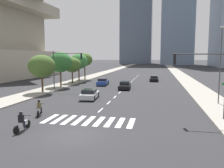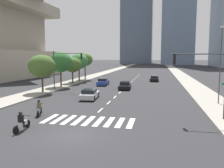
{
  "view_description": "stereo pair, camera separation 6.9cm",
  "coord_description": "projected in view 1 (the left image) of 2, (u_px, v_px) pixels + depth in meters",
  "views": [
    {
      "loc": [
        5.66,
        -14.6,
        5.4
      ],
      "look_at": [
        0.0,
        13.76,
        2.0
      ],
      "focal_mm": 36.98,
      "sensor_mm": 36.0,
      "label": 1
    },
    {
      "loc": [
        5.73,
        -14.59,
        5.4
      ],
      "look_at": [
        0.0,
        13.76,
        2.0
      ],
      "focal_mm": 36.98,
      "sensor_mm": 36.0,
      "label": 2
    }
  ],
  "objects": [
    {
      "name": "motorcycle_trailing",
      "position": [
        22.0,
        123.0,
        16.87
      ],
      "size": [
        0.7,
        2.11,
        1.49
      ],
      "rotation": [
        0.0,
        0.0,
        1.59
      ],
      "color": "black",
      "rests_on": "ground"
    },
    {
      "name": "street_lamp_east",
      "position": [
        221.0,
        60.0,
        25.64
      ],
      "size": [
        0.5,
        0.24,
        8.62
      ],
      "color": "#3F3F42",
      "rests_on": "sidewalk_east"
    },
    {
      "name": "sedan_silver_3",
      "position": [
        90.0,
        94.0,
        29.87
      ],
      "size": [
        2.22,
        4.4,
        1.26
      ],
      "rotation": [
        0.0,
        0.0,
        1.65
      ],
      "color": "#B7BABF",
      "rests_on": "ground"
    },
    {
      "name": "street_tree_third",
      "position": [
        72.0,
        65.0,
        46.55
      ],
      "size": [
        3.59,
        3.59,
        5.19
      ],
      "color": "#4C3823",
      "rests_on": "sidewalk_west"
    },
    {
      "name": "ground_plane",
      "position": [
        73.0,
        135.0,
        15.96
      ],
      "size": [
        800.0,
        800.0,
        0.0
      ],
      "primitive_type": "plane",
      "color": "#28282B"
    },
    {
      "name": "traffic_signal_far",
      "position": [
        64.0,
        63.0,
        36.98
      ],
      "size": [
        5.28,
        0.28,
        6.21
      ],
      "color": "#333335",
      "rests_on": "sidewalk_west"
    },
    {
      "name": "sidewalk_west",
      "position": [
        70.0,
        83.0,
        47.53
      ],
      "size": [
        4.0,
        260.0,
        0.15
      ],
      "primitive_type": "cube",
      "color": "gray",
      "rests_on": "ground"
    },
    {
      "name": "street_tree_nearest",
      "position": [
        42.0,
        66.0,
        34.39
      ],
      "size": [
        4.0,
        4.0,
        5.58
      ],
      "color": "#4C3823",
      "rests_on": "sidewalk_west"
    },
    {
      "name": "motorcycle_lead",
      "position": [
        39.0,
        109.0,
        21.4
      ],
      "size": [
        1.0,
        2.09,
        1.49
      ],
      "rotation": [
        0.0,
        0.0,
        1.91
      ],
      "color": "black",
      "rests_on": "ground"
    },
    {
      "name": "sedan_blue_0",
      "position": [
        103.0,
        82.0,
        44.33
      ],
      "size": [
        2.0,
        4.65,
        1.36
      ],
      "rotation": [
        0.0,
        0.0,
        1.63
      ],
      "color": "navy",
      "rests_on": "ground"
    },
    {
      "name": "sedan_black_1",
      "position": [
        125.0,
        86.0,
        39.09
      ],
      "size": [
        2.07,
        4.79,
        1.23
      ],
      "rotation": [
        0.0,
        0.0,
        -1.51
      ],
      "color": "black",
      "rests_on": "ground"
    },
    {
      "name": "sidewalk_east",
      "position": [
        193.0,
        86.0,
        42.8
      ],
      "size": [
        4.0,
        260.0,
        0.15
      ],
      "primitive_type": "cube",
      "color": "gray",
      "rests_on": "ground"
    },
    {
      "name": "street_tree_fifth",
      "position": [
        85.0,
        60.0,
        54.42
      ],
      "size": [
        3.63,
        3.63,
        6.16
      ],
      "color": "#4C3823",
      "rests_on": "sidewalk_west"
    },
    {
      "name": "traffic_signal_near",
      "position": [
        205.0,
        71.0,
        19.52
      ],
      "size": [
        4.77,
        0.28,
        5.89
      ],
      "rotation": [
        0.0,
        0.0,
        3.14
      ],
      "color": "#333335",
      "rests_on": "sidewalk_east"
    },
    {
      "name": "sedan_black_2",
      "position": [
        154.0,
        79.0,
        51.53
      ],
      "size": [
        1.9,
        4.29,
        1.22
      ],
      "rotation": [
        0.0,
        0.0,
        -1.59
      ],
      "color": "black",
      "rests_on": "ground"
    },
    {
      "name": "crosswalk_near",
      "position": [
        89.0,
        121.0,
        19.62
      ],
      "size": [
        7.65,
        3.0,
        0.01
      ],
      "color": "silver",
      "rests_on": "ground"
    },
    {
      "name": "lane_divider_center",
      "position": [
        129.0,
        84.0,
        46.89
      ],
      "size": [
        0.14,
        50.0,
        0.01
      ],
      "color": "silver",
      "rests_on": "ground"
    },
    {
      "name": "street_tree_fourth",
      "position": [
        79.0,
        61.0,
        50.34
      ],
      "size": [
        3.94,
        3.94,
        5.96
      ],
      "color": "#4C3823",
      "rests_on": "sidewalk_west"
    },
    {
      "name": "street_tree_second",
      "position": [
        60.0,
        62.0,
        40.88
      ],
      "size": [
        4.2,
        4.2,
        6.12
      ],
      "color": "#4C3823",
      "rests_on": "sidewalk_west"
    }
  ]
}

